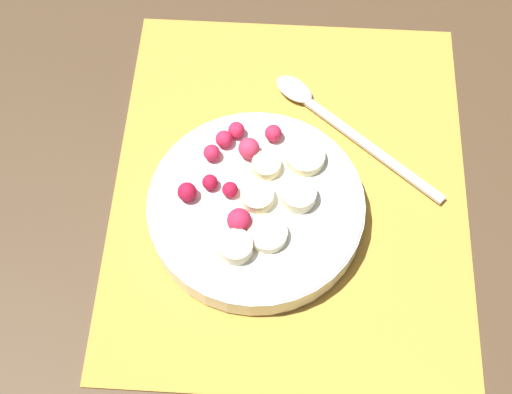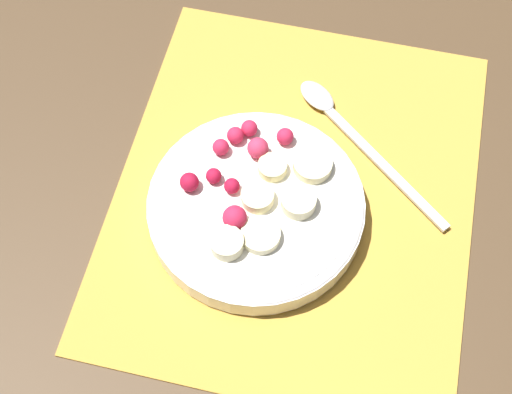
# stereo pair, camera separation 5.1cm
# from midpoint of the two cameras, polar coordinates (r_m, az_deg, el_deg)

# --- Properties ---
(ground_plane) EXTENTS (3.00, 3.00, 0.00)m
(ground_plane) POSITION_cam_midpoint_polar(r_m,az_deg,el_deg) (0.69, 5.27, 0.19)
(ground_plane) COLOR #4C3823
(placemat) EXTENTS (0.41, 0.34, 0.01)m
(placemat) POSITION_cam_midpoint_polar(r_m,az_deg,el_deg) (0.69, 5.29, 0.31)
(placemat) COLOR gold
(placemat) RESTS_ON ground_plane
(fruit_bowl) EXTENTS (0.20, 0.20, 0.05)m
(fruit_bowl) POSITION_cam_midpoint_polar(r_m,az_deg,el_deg) (0.65, 2.23, -0.83)
(fruit_bowl) COLOR white
(fruit_bowl) RESTS_ON placemat
(spoon) EXTENTS (0.15, 0.17, 0.01)m
(spoon) POSITION_cam_midpoint_polar(r_m,az_deg,el_deg) (0.73, 8.94, 5.68)
(spoon) COLOR silver
(spoon) RESTS_ON placemat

